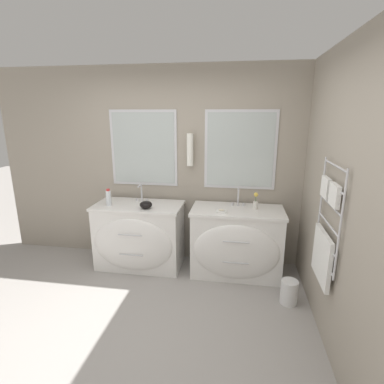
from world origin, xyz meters
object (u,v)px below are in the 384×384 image
object	(u,v)px
amenity_bowl	(146,205)
flower_vase	(256,202)
vanity_right	(236,242)
waste_bin	(289,291)
vanity_left	(139,236)
toiletry_bottle	(108,198)

from	to	relation	value
amenity_bowl	flower_vase	distance (m)	1.35
vanity_right	flower_vase	bearing A→B (deg)	21.36
vanity_right	flower_vase	xyz separation A→B (m)	(0.21, 0.08, 0.51)
waste_bin	vanity_left	bearing A→B (deg)	164.08
amenity_bowl	waste_bin	bearing A→B (deg)	-13.98
toiletry_bottle	waste_bin	xyz separation A→B (m)	(2.22, -0.47, -0.82)
flower_vase	vanity_left	bearing A→B (deg)	-176.79
vanity_right	toiletry_bottle	world-z (taller)	toiletry_bottle
vanity_right	toiletry_bottle	distance (m)	1.72
vanity_left	toiletry_bottle	bearing A→B (deg)	-170.75
vanity_left	amenity_bowl	distance (m)	0.50
vanity_right	amenity_bowl	xyz separation A→B (m)	(-1.13, -0.10, 0.47)
waste_bin	amenity_bowl	bearing A→B (deg)	166.02
flower_vase	waste_bin	xyz separation A→B (m)	(0.37, -0.61, -0.81)
waste_bin	toiletry_bottle	bearing A→B (deg)	167.98
vanity_left	waste_bin	size ratio (longest dim) A/B	4.24
vanity_right	waste_bin	bearing A→B (deg)	-42.20
amenity_bowl	flower_vase	world-z (taller)	flower_vase
vanity_left	amenity_bowl	bearing A→B (deg)	-35.10
toiletry_bottle	vanity_right	bearing A→B (deg)	2.04
vanity_left	waste_bin	bearing A→B (deg)	-15.92
toiletry_bottle	waste_bin	distance (m)	2.41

